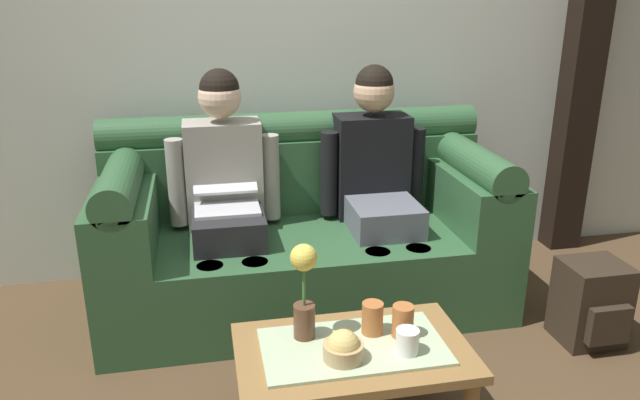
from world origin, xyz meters
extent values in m
cube|color=silver|center=(0.00, 1.70, 1.45)|extent=(6.00, 0.12, 2.90)
cube|color=black|center=(1.75, 1.58, 1.45)|extent=(0.20, 0.20, 2.90)
cube|color=#2D5633|center=(0.00, 1.10, 0.21)|extent=(2.01, 0.88, 0.42)
cube|color=#2D5633|center=(0.00, 1.43, 0.62)|extent=(2.01, 0.22, 0.40)
cylinder|color=#2D5633|center=(0.00, 1.43, 0.87)|extent=(2.01, 0.18, 0.18)
cube|color=#2D5633|center=(-0.86, 1.10, 0.56)|extent=(0.28, 0.88, 0.28)
cylinder|color=#2D5633|center=(-0.86, 1.10, 0.74)|extent=(0.18, 0.88, 0.18)
cube|color=#2D5633|center=(0.86, 1.10, 0.56)|extent=(0.28, 0.88, 0.28)
cylinder|color=#2D5633|center=(0.86, 1.10, 0.74)|extent=(0.18, 0.88, 0.18)
cube|color=#232326|center=(-0.39, 1.04, 0.49)|extent=(0.34, 0.40, 0.15)
cylinder|color=#232326|center=(-0.49, 0.78, 0.21)|extent=(0.12, 0.12, 0.42)
cylinder|color=#232326|center=(-0.29, 0.78, 0.21)|extent=(0.12, 0.12, 0.42)
cube|color=gray|center=(-0.39, 1.28, 0.69)|extent=(0.38, 0.22, 0.54)
cylinder|color=gray|center=(-0.62, 1.24, 0.67)|extent=(0.09, 0.09, 0.44)
cylinder|color=gray|center=(-0.15, 1.24, 0.67)|extent=(0.09, 0.09, 0.44)
sphere|color=beige|center=(-0.39, 1.26, 1.08)|extent=(0.21, 0.21, 0.21)
sphere|color=black|center=(-0.39, 1.26, 1.12)|extent=(0.19, 0.19, 0.19)
cube|color=silver|center=(-0.39, 1.06, 0.58)|extent=(0.31, 0.22, 0.02)
cube|color=silver|center=(-0.39, 1.21, 0.68)|extent=(0.31, 0.20, 0.10)
cube|color=black|center=(-0.39, 1.20, 0.68)|extent=(0.27, 0.17, 0.08)
cube|color=#595B66|center=(0.39, 1.04, 0.49)|extent=(0.34, 0.40, 0.15)
cylinder|color=#595B66|center=(0.29, 0.78, 0.21)|extent=(0.12, 0.12, 0.42)
cylinder|color=#595B66|center=(0.49, 0.78, 0.21)|extent=(0.12, 0.12, 0.42)
cube|color=black|center=(0.39, 1.28, 0.69)|extent=(0.38, 0.22, 0.54)
cylinder|color=black|center=(0.15, 1.24, 0.67)|extent=(0.09, 0.09, 0.44)
cylinder|color=black|center=(0.62, 1.24, 0.67)|extent=(0.09, 0.09, 0.44)
sphere|color=tan|center=(0.39, 1.26, 1.08)|extent=(0.21, 0.21, 0.21)
sphere|color=black|center=(0.39, 1.26, 1.12)|extent=(0.19, 0.19, 0.19)
cube|color=olive|center=(0.00, 0.11, 0.34)|extent=(0.84, 0.51, 0.04)
cube|color=#B2C69E|center=(0.00, 0.11, 0.37)|extent=(0.66, 0.36, 0.01)
cylinder|color=olive|center=(-0.37, 0.32, 0.16)|extent=(0.06, 0.06, 0.32)
cylinder|color=olive|center=(0.37, 0.32, 0.16)|extent=(0.06, 0.06, 0.32)
cylinder|color=brown|center=(-0.16, 0.20, 0.44)|extent=(0.08, 0.08, 0.13)
cylinder|color=#3D7538|center=(-0.16, 0.20, 0.58)|extent=(0.01, 0.01, 0.16)
sphere|color=#E5CC4C|center=(-0.16, 0.20, 0.69)|extent=(0.10, 0.10, 0.10)
cylinder|color=tan|center=(-0.05, 0.04, 0.40)|extent=(0.14, 0.14, 0.06)
sphere|color=#D8B766|center=(-0.05, 0.04, 0.42)|extent=(0.12, 0.12, 0.12)
cylinder|color=#B26633|center=(0.09, 0.18, 0.43)|extent=(0.08, 0.08, 0.12)
cylinder|color=#B26633|center=(0.19, 0.14, 0.43)|extent=(0.08, 0.08, 0.12)
cylinder|color=white|center=(0.17, 0.03, 0.42)|extent=(0.08, 0.08, 0.09)
cube|color=#2D2319|center=(1.25, 0.51, 0.20)|extent=(0.28, 0.25, 0.39)
cube|color=#2D2319|center=(1.25, 0.36, 0.16)|extent=(0.20, 0.05, 0.18)
camera|label=1|loc=(-0.49, -1.72, 1.59)|focal=34.14mm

